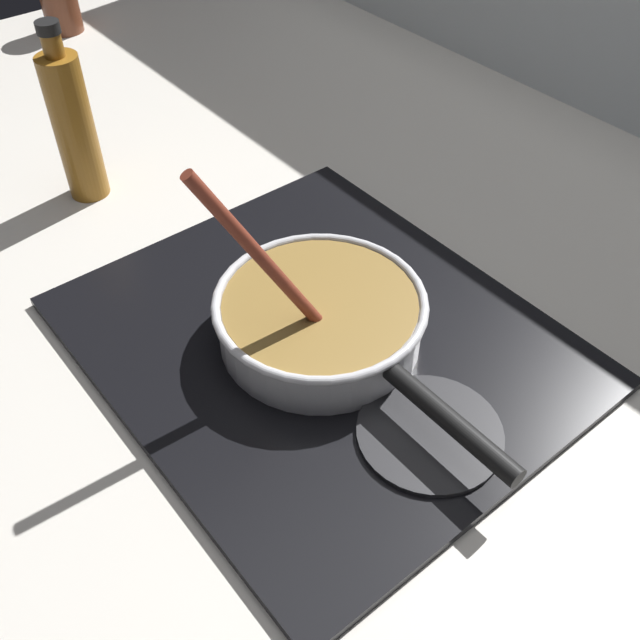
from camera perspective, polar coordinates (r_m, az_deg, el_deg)
ground at (r=0.84m, az=-2.61°, el=-5.98°), size 2.40×1.60×0.04m
hob_plate at (r=0.86m, az=0.00°, el=-1.63°), size 0.56×0.48×0.01m
burner_ring at (r=0.86m, az=0.00°, el=-1.16°), size 0.20×0.20×0.01m
spare_burner at (r=0.77m, az=8.60°, el=-8.71°), size 0.15×0.15×0.01m
cooking_pan at (r=0.83m, az=0.09°, el=0.17°), size 0.41×0.26×0.27m
sauce_bottle at (r=1.11m, az=-18.74°, el=14.28°), size 0.06×0.06×0.26m
condiment_jar at (r=1.69m, az=-19.74°, el=22.36°), size 0.08×0.08×0.11m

